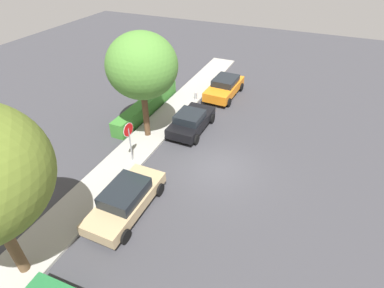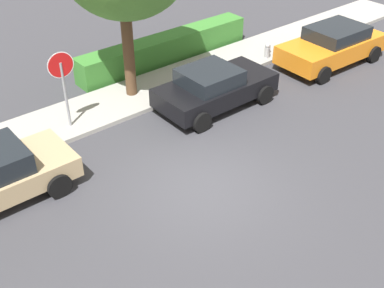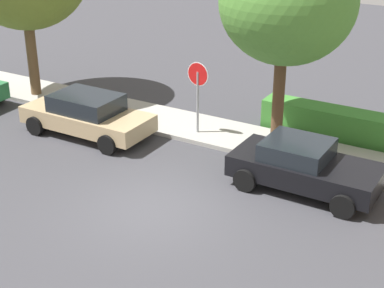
% 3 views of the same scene
% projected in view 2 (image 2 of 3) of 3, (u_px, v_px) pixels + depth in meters
% --- Properties ---
extents(ground_plane, '(60.00, 60.00, 0.00)m').
position_uv_depth(ground_plane, '(203.00, 186.00, 12.42)').
color(ground_plane, '#38383D').
extents(sidewalk_curb, '(32.00, 2.16, 0.14)m').
position_uv_depth(sidewalk_curb, '(103.00, 108.00, 15.59)').
color(sidewalk_curb, '#9E9B93').
rests_on(sidewalk_curb, ground_plane).
extents(stop_sign, '(0.78, 0.08, 2.52)m').
position_uv_depth(stop_sign, '(63.00, 78.00, 13.68)').
color(stop_sign, gray).
rests_on(stop_sign, ground_plane).
extents(parked_car_black, '(4.00, 2.04, 1.37)m').
position_uv_depth(parked_car_black, '(214.00, 87.00, 15.42)').
color(parked_car_black, black).
rests_on(parked_car_black, ground_plane).
extents(parked_car_orange, '(4.40, 2.19, 1.44)m').
position_uv_depth(parked_car_orange, '(332.00, 45.00, 18.12)').
color(parked_car_orange, orange).
rests_on(parked_car_orange, ground_plane).
extents(fire_hydrant, '(0.30, 0.22, 0.72)m').
position_uv_depth(fire_hydrant, '(267.00, 52.00, 18.55)').
color(fire_hydrant, '#A5A5A8').
rests_on(fire_hydrant, ground_plane).
extents(front_yard_hedge, '(7.40, 0.91, 1.01)m').
position_uv_depth(front_yard_hedge, '(166.00, 49.00, 18.46)').
color(front_yard_hedge, '#387A2D').
rests_on(front_yard_hedge, ground_plane).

